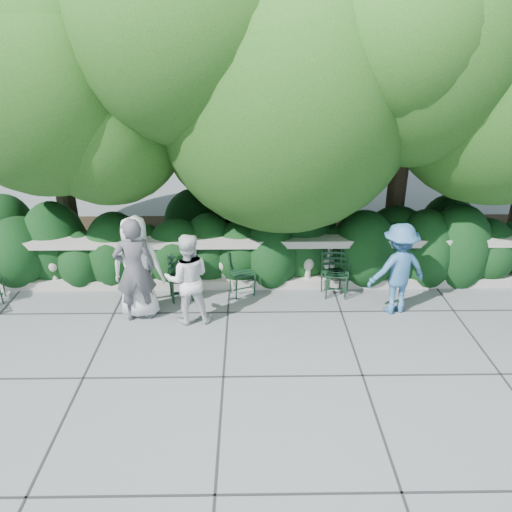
{
  "coord_description": "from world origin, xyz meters",
  "views": [
    {
      "loc": [
        -0.12,
        -6.81,
        4.5
      ],
      "look_at": [
        0.0,
        1.0,
        1.0
      ],
      "focal_mm": 35.0,
      "sensor_mm": 36.0,
      "label": 1
    }
  ],
  "objects_px": {
    "chair_d": "(335,298)",
    "person_older_blue": "(398,269)",
    "chair_c": "(183,302)",
    "chair_e": "(245,297)",
    "person_woman_grey": "(135,270)",
    "chair_a": "(184,302)",
    "person_casual_man": "(188,279)",
    "chair_f": "(335,298)",
    "person_businessman": "(137,267)"
  },
  "relations": [
    {
      "from": "chair_d",
      "to": "person_older_blue",
      "type": "height_order",
      "value": "person_older_blue"
    },
    {
      "from": "chair_c",
      "to": "chair_e",
      "type": "bearing_deg",
      "value": 1.13
    },
    {
      "from": "chair_c",
      "to": "person_older_blue",
      "type": "distance_m",
      "value": 3.87
    },
    {
      "from": "chair_d",
      "to": "person_older_blue",
      "type": "bearing_deg",
      "value": -34.12
    },
    {
      "from": "chair_e",
      "to": "person_woman_grey",
      "type": "relative_size",
      "value": 0.46
    },
    {
      "from": "chair_e",
      "to": "person_older_blue",
      "type": "relative_size",
      "value": 0.51
    },
    {
      "from": "chair_a",
      "to": "person_casual_man",
      "type": "xyz_separation_m",
      "value": [
        0.18,
        -0.62,
        0.79
      ]
    },
    {
      "from": "chair_e",
      "to": "chair_f",
      "type": "bearing_deg",
      "value": -23.99
    },
    {
      "from": "chair_f",
      "to": "person_older_blue",
      "type": "relative_size",
      "value": 0.51
    },
    {
      "from": "chair_f",
      "to": "person_businessman",
      "type": "relative_size",
      "value": 0.47
    },
    {
      "from": "chair_c",
      "to": "person_casual_man",
      "type": "distance_m",
      "value": 1.04
    },
    {
      "from": "chair_d",
      "to": "chair_e",
      "type": "distance_m",
      "value": 1.67
    },
    {
      "from": "chair_d",
      "to": "person_older_blue",
      "type": "xyz_separation_m",
      "value": [
        0.95,
        -0.46,
        0.82
      ]
    },
    {
      "from": "person_casual_man",
      "to": "person_older_blue",
      "type": "distance_m",
      "value": 3.57
    },
    {
      "from": "chair_c",
      "to": "person_woman_grey",
      "type": "height_order",
      "value": "person_woman_grey"
    },
    {
      "from": "chair_a",
      "to": "chair_c",
      "type": "bearing_deg",
      "value": 110.1
    },
    {
      "from": "chair_c",
      "to": "chair_f",
      "type": "distance_m",
      "value": 2.82
    },
    {
      "from": "chair_a",
      "to": "person_older_blue",
      "type": "xyz_separation_m",
      "value": [
        3.74,
        -0.35,
        0.82
      ]
    },
    {
      "from": "person_businessman",
      "to": "person_casual_man",
      "type": "relative_size",
      "value": 1.14
    },
    {
      "from": "chair_c",
      "to": "chair_f",
      "type": "xyz_separation_m",
      "value": [
        2.82,
        0.09,
        0.0
      ]
    },
    {
      "from": "chair_c",
      "to": "person_businessman",
      "type": "height_order",
      "value": "person_businessman"
    },
    {
      "from": "person_older_blue",
      "to": "chair_e",
      "type": "bearing_deg",
      "value": -26.17
    },
    {
      "from": "chair_a",
      "to": "chair_c",
      "type": "xyz_separation_m",
      "value": [
        -0.02,
        0.02,
        0.0
      ]
    },
    {
      "from": "chair_e",
      "to": "person_casual_man",
      "type": "distance_m",
      "value": 1.46
    },
    {
      "from": "chair_c",
      "to": "person_businessman",
      "type": "relative_size",
      "value": 0.47
    },
    {
      "from": "chair_f",
      "to": "person_casual_man",
      "type": "bearing_deg",
      "value": -147.79
    },
    {
      "from": "chair_d",
      "to": "chair_f",
      "type": "relative_size",
      "value": 1.0
    },
    {
      "from": "person_businessman",
      "to": "person_casual_man",
      "type": "distance_m",
      "value": 0.91
    },
    {
      "from": "chair_f",
      "to": "person_businessman",
      "type": "bearing_deg",
      "value": -155.43
    },
    {
      "from": "person_woman_grey",
      "to": "person_casual_man",
      "type": "height_order",
      "value": "person_woman_grey"
    },
    {
      "from": "person_woman_grey",
      "to": "person_casual_man",
      "type": "xyz_separation_m",
      "value": [
        0.88,
        -0.1,
        -0.12
      ]
    },
    {
      "from": "person_older_blue",
      "to": "person_businessman",
      "type": "bearing_deg",
      "value": -14.67
    },
    {
      "from": "person_woman_grey",
      "to": "chair_d",
      "type": "bearing_deg",
      "value": 178.09
    },
    {
      "from": "chair_a",
      "to": "chair_f",
      "type": "relative_size",
      "value": 1.0
    },
    {
      "from": "person_older_blue",
      "to": "person_woman_grey",
      "type": "bearing_deg",
      "value": -12.79
    },
    {
      "from": "chair_c",
      "to": "chair_e",
      "type": "relative_size",
      "value": 1.0
    },
    {
      "from": "chair_d",
      "to": "person_woman_grey",
      "type": "height_order",
      "value": "person_woman_grey"
    },
    {
      "from": "person_businessman",
      "to": "person_older_blue",
      "type": "distance_m",
      "value": 4.43
    },
    {
      "from": "person_casual_man",
      "to": "person_older_blue",
      "type": "bearing_deg",
      "value": 177.74
    },
    {
      "from": "chair_a",
      "to": "chair_d",
      "type": "height_order",
      "value": "same"
    },
    {
      "from": "chair_c",
      "to": "chair_d",
      "type": "xyz_separation_m",
      "value": [
        2.81,
        0.09,
        0.0
      ]
    },
    {
      "from": "chair_e",
      "to": "chair_f",
      "type": "height_order",
      "value": "same"
    },
    {
      "from": "person_businessman",
      "to": "chair_a",
      "type": "bearing_deg",
      "value": -146.64
    },
    {
      "from": "chair_f",
      "to": "person_casual_man",
      "type": "distance_m",
      "value": 2.83
    },
    {
      "from": "chair_c",
      "to": "person_woman_grey",
      "type": "bearing_deg",
      "value": -147.32
    },
    {
      "from": "chair_f",
      "to": "person_older_blue",
      "type": "xyz_separation_m",
      "value": [
        0.94,
        -0.46,
        0.82
      ]
    },
    {
      "from": "chair_c",
      "to": "person_woman_grey",
      "type": "distance_m",
      "value": 1.26
    },
    {
      "from": "chair_e",
      "to": "chair_f",
      "type": "distance_m",
      "value": 1.68
    },
    {
      "from": "person_woman_grey",
      "to": "person_businessman",
      "type": "bearing_deg",
      "value": -105.87
    },
    {
      "from": "chair_e",
      "to": "person_businessman",
      "type": "distance_m",
      "value": 2.09
    }
  ]
}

